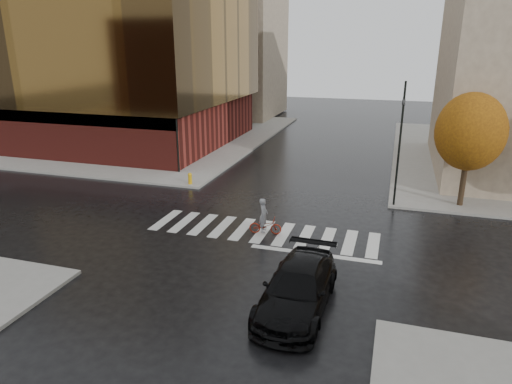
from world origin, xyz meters
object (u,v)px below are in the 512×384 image
traffic_light_nw (176,114)px  fire_hydrant (190,178)px  sedan (298,288)px  traffic_light_ne (400,137)px  cyclist (265,222)px

traffic_light_nw → fire_hydrant: bearing=49.5°
sedan → traffic_light_nw: (-12.08, 14.86, 3.56)m
fire_hydrant → sedan: bearing=-51.0°
traffic_light_nw → traffic_light_ne: bearing=89.9°
cyclist → fire_hydrant: 9.35m
sedan → traffic_light_nw: bearing=130.6°
cyclist → traffic_light_nw: traffic_light_nw is taller
sedan → cyclist: cyclist is taller
cyclist → sedan: bearing=-162.0°
traffic_light_ne → cyclist: bearing=68.8°
sedan → cyclist: (-3.02, 6.16, -0.18)m
traffic_light_nw → fire_hydrant: size_ratio=9.54×
sedan → fire_hydrant: (-10.02, 12.36, -0.23)m
sedan → traffic_light_ne: traffic_light_ne is taller
cyclist → traffic_light_ne: (6.14, 6.00, 3.52)m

